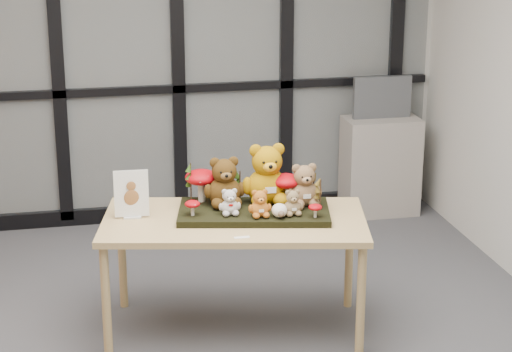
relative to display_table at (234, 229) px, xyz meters
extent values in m
plane|color=beige|center=(-0.51, 2.06, 0.76)|extent=(5.00, 0.00, 5.00)
cube|color=#2D383F|center=(-0.51, 2.03, 0.76)|extent=(4.90, 0.02, 2.70)
cube|color=black|center=(-0.51, 2.03, -0.58)|extent=(4.90, 0.06, 0.12)
cube|color=black|center=(-0.51, 2.03, 0.41)|extent=(4.90, 0.06, 0.06)
cube|color=black|center=(-0.96, 2.03, 0.76)|extent=(0.10, 0.06, 2.70)
cube|color=black|center=(-0.06, 2.03, 0.76)|extent=(0.10, 0.06, 2.70)
cube|color=black|center=(0.79, 2.03, 0.76)|extent=(0.10, 0.06, 2.70)
cube|color=black|center=(1.69, 2.03, 0.76)|extent=(0.10, 0.06, 2.70)
cube|color=tan|center=(0.00, 0.00, 0.05)|extent=(1.64, 1.05, 0.04)
cylinder|color=tan|center=(-0.76, -0.18, -0.31)|extent=(0.05, 0.05, 0.67)
cylinder|color=tan|center=(-0.63, 0.46, -0.31)|extent=(0.05, 0.05, 0.67)
cylinder|color=tan|center=(0.63, -0.46, -0.31)|extent=(0.05, 0.05, 0.67)
cylinder|color=tan|center=(0.76, 0.18, -0.31)|extent=(0.05, 0.05, 0.67)
cube|color=black|center=(0.12, 0.03, 0.09)|extent=(0.94, 0.60, 0.04)
cube|color=silver|center=(-0.57, 0.14, 0.07)|extent=(0.10, 0.07, 0.01)
cube|color=white|center=(-0.57, 0.14, 0.21)|extent=(0.20, 0.04, 0.27)
ellipsoid|color=brown|center=(-0.57, 0.13, 0.19)|extent=(0.09, 0.01, 0.10)
ellipsoid|color=brown|center=(-0.57, 0.13, 0.26)|extent=(0.05, 0.01, 0.05)
cube|color=white|center=(-0.01, -0.31, 0.07)|extent=(0.09, 0.03, 0.00)
cube|color=gray|center=(1.52, 1.81, -0.25)|extent=(0.59, 0.34, 0.79)
cube|color=#4D5054|center=(1.52, 1.83, 0.31)|extent=(0.47, 0.05, 0.33)
cube|color=black|center=(1.52, 1.81, 0.31)|extent=(0.41, 0.00, 0.27)
camera|label=1|loc=(-0.90, -4.93, 1.91)|focal=65.00mm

